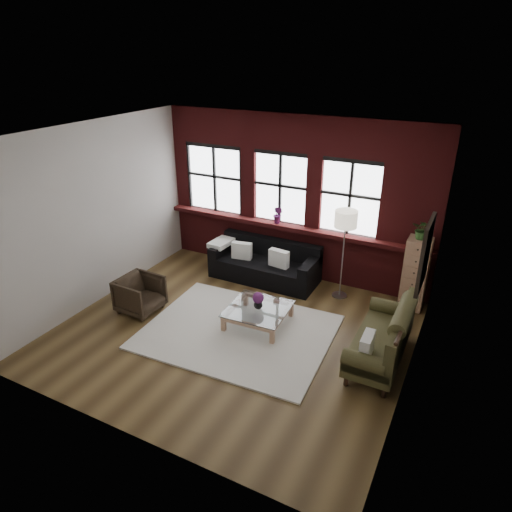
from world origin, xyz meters
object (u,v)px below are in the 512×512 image
at_px(floor_lamp, 343,251).
at_px(vase, 258,304).
at_px(coffee_table, 258,316).
at_px(vintage_settee, 381,334).
at_px(armchair, 140,295).
at_px(drawer_chest, 415,274).
at_px(dark_sofa, 264,262).

bearing_deg(floor_lamp, vase, -120.83).
bearing_deg(floor_lamp, coffee_table, -120.83).
distance_m(coffee_table, vase, 0.24).
distance_m(vintage_settee, armchair, 4.13).
relative_size(vase, drawer_chest, 0.12).
xyz_separation_m(drawer_chest, floor_lamp, (-1.26, -0.23, 0.26)).
relative_size(vase, floor_lamp, 0.09).
relative_size(armchair, drawer_chest, 0.54).
relative_size(vintage_settee, drawer_chest, 1.34).
height_order(vase, drawer_chest, drawer_chest).
bearing_deg(drawer_chest, vintage_settee, -94.87).
bearing_deg(armchair, dark_sofa, -32.49).
relative_size(dark_sofa, vintage_settee, 1.21).
bearing_deg(coffee_table, floor_lamp, 59.17).
bearing_deg(armchair, vase, -73.33).
relative_size(coffee_table, floor_lamp, 0.53).
relative_size(dark_sofa, vase, 13.45).
distance_m(vase, drawer_chest, 2.84).
height_order(dark_sofa, vase, dark_sofa).
bearing_deg(coffee_table, dark_sofa, 112.42).
relative_size(dark_sofa, drawer_chest, 1.62).
distance_m(vintage_settee, drawer_chest, 1.85).
xyz_separation_m(armchair, drawer_chest, (4.26, 2.33, 0.34)).
bearing_deg(armchair, drawer_chest, -59.26).
height_order(vintage_settee, drawer_chest, drawer_chest).
height_order(vintage_settee, floor_lamp, floor_lamp).
bearing_deg(dark_sofa, vase, -67.58).
xyz_separation_m(coffee_table, vase, (-0.00, 0.00, 0.24)).
bearing_deg(floor_lamp, drawer_chest, 10.26).
height_order(vase, floor_lamp, floor_lamp).
distance_m(vintage_settee, floor_lamp, 2.00).
bearing_deg(coffee_table, armchair, -165.36).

